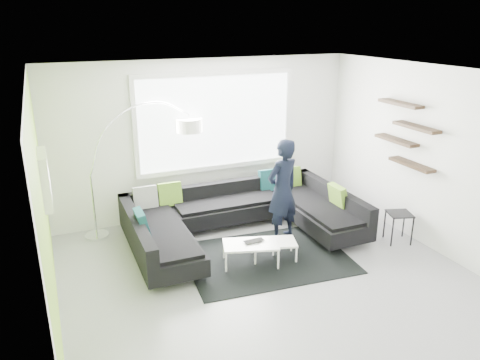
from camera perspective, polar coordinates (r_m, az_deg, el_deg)
name	(u,v)px	position (r m, az deg, el deg)	size (l,w,h in m)	color
ground	(265,274)	(6.77, 3.12, -11.38)	(5.50, 5.50, 0.00)	gray
room_shell	(264,147)	(6.25, 2.89, 4.06)	(5.54, 5.04, 2.82)	silver
sectional_sofa	(243,220)	(7.60, 0.36, -4.85)	(3.62, 2.25, 0.78)	black
rug	(267,258)	(7.17, 3.31, -9.45)	(2.40, 1.74, 0.01)	black
coffee_table	(262,251)	(7.01, 2.74, -8.64)	(1.02, 0.60, 0.33)	white
arc_lamp	(90,175)	(7.78, -17.78, 0.54)	(2.00, 0.62, 2.15)	silver
side_table	(398,227)	(7.98, 18.71, -5.48)	(0.36, 0.36, 0.50)	black
person	(282,190)	(7.48, 5.19, -1.24)	(0.70, 0.55, 1.68)	black
laptop	(255,242)	(6.86, 1.86, -7.62)	(0.31, 0.21, 0.02)	black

